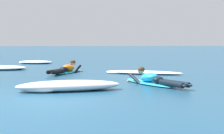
# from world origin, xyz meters

# --- Properties ---
(ground_plane) EXTENTS (120.00, 120.00, 0.00)m
(ground_plane) POSITION_xyz_m (0.00, 10.00, 0.00)
(ground_plane) COLOR navy
(surfer_near) EXTENTS (1.61, 2.44, 0.54)m
(surfer_near) POSITION_xyz_m (3.46, 2.38, 0.14)
(surfer_near) COLOR #2DB2D1
(surfer_near) RESTS_ON ground
(surfer_far) EXTENTS (1.35, 2.35, 0.54)m
(surfer_far) POSITION_xyz_m (0.71, 5.88, 0.14)
(surfer_far) COLOR #2DB2D1
(surfer_far) RESTS_ON ground
(whitewater_front) EXTENTS (2.02, 1.30, 0.17)m
(whitewater_front) POSITION_xyz_m (-1.46, 11.24, 0.08)
(whitewater_front) COLOR white
(whitewater_front) RESTS_ON ground
(whitewater_mid_left) EXTENTS (2.70, 1.02, 0.27)m
(whitewater_mid_left) POSITION_xyz_m (1.12, 1.43, 0.13)
(whitewater_mid_left) COLOR white
(whitewater_mid_left) RESTS_ON ground
(whitewater_mid_right) EXTENTS (1.83, 1.12, 0.18)m
(whitewater_mid_right) POSITION_xyz_m (-2.07, 7.50, 0.09)
(whitewater_mid_right) COLOR white
(whitewater_mid_right) RESTS_ON ground
(whitewater_far_band) EXTENTS (3.06, 1.67, 0.12)m
(whitewater_far_band) POSITION_xyz_m (3.68, 5.39, 0.06)
(whitewater_far_band) COLOR white
(whitewater_far_band) RESTS_ON ground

